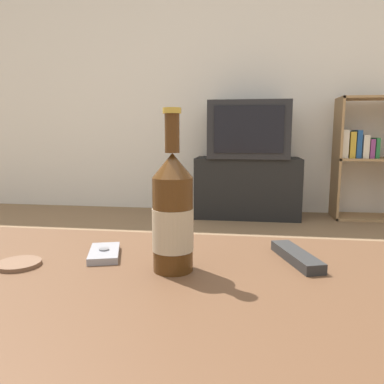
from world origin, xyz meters
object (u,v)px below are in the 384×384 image
beer_bottle (173,214)px  remote_control (296,256)px  television (248,130)px  bookshelf (364,155)px  cell_phone (104,253)px  tv_stand (247,187)px

beer_bottle → remote_control: 0.26m
television → bookshelf: 1.00m
beer_bottle → remote_control: beer_bottle is taller
cell_phone → tv_stand: bearing=66.3°
tv_stand → beer_bottle: (-0.15, -2.65, 0.32)m
bookshelf → beer_bottle: 2.94m
television → cell_phone: (-0.31, -2.59, -0.28)m
beer_bottle → cell_phone: (-0.15, 0.06, -0.10)m
bookshelf → cell_phone: bookshelf is taller
television → beer_bottle: television is taller
beer_bottle → cell_phone: bearing=160.3°
television → remote_control: bearing=-88.2°
television → beer_bottle: (-0.15, -2.65, -0.18)m
tv_stand → bookshelf: bearing=3.8°
tv_stand → beer_bottle: bearing=-93.2°
television → remote_control: (0.08, -2.57, -0.27)m
bookshelf → remote_control: bearing=-108.8°
television → cell_phone: size_ratio=5.51×
beer_bottle → remote_control: size_ratio=1.77×
television → bookshelf: bookshelf is taller
television → cell_phone: television is taller
tv_stand → bookshelf: (0.98, 0.07, 0.29)m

